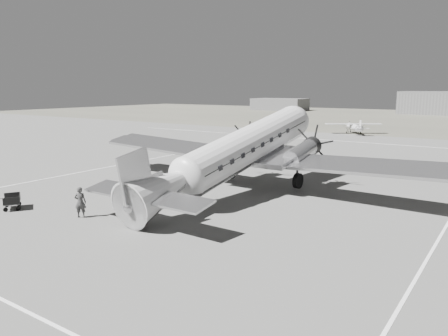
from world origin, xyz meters
TOP-DOWN VIEW (x-y plane):
  - ground at (0.00, 0.00)m, footprint 260.00×260.00m
  - taxi_line_near at (0.00, -14.00)m, footprint 60.00×0.15m
  - taxi_line_right at (12.00, 0.00)m, footprint 0.15×80.00m
  - taxi_line_left at (-18.00, 10.00)m, footprint 0.15×60.00m
  - taxi_line_horizon at (0.00, 40.00)m, footprint 90.00×0.15m
  - grass_infield at (0.00, 95.00)m, footprint 260.00×90.00m
  - shed_secondary at (-55.00, 115.00)m, footprint 18.00×10.00m
  - dc3_airliner at (-1.62, 4.58)m, footprint 32.07×22.72m
  - light_plane_left at (-8.27, 51.10)m, footprint 12.10×11.57m
  - baggage_cart_near at (-4.67, -2.88)m, footprint 2.02×1.61m
  - baggage_cart_far at (-11.41, -7.02)m, footprint 1.98×1.84m
  - ground_crew at (-6.23, -5.76)m, footprint 0.81×0.75m
  - ramp_agent at (-4.74, -1.51)m, footprint 0.72×0.84m
  - passenger at (-4.57, 0.67)m, footprint 0.64×0.82m

SIDE VIEW (x-z plane):
  - ground at x=0.00m, z-range 0.00..0.00m
  - grass_infield at x=0.00m, z-range 0.00..0.01m
  - taxi_line_near at x=0.00m, z-range 0.00..0.01m
  - taxi_line_right at x=12.00m, z-range 0.00..0.01m
  - taxi_line_left at x=-18.00m, z-range 0.00..0.01m
  - taxi_line_horizon at x=0.00m, z-range 0.00..0.01m
  - baggage_cart_far at x=-11.41m, z-range 0.00..0.91m
  - baggage_cart_near at x=-4.67m, z-range 0.00..1.02m
  - ramp_agent at x=-4.74m, z-range 0.00..1.48m
  - passenger at x=-4.57m, z-range 0.00..1.49m
  - ground_crew at x=-6.23m, z-range 0.00..1.87m
  - light_plane_left at x=-8.27m, z-range 0.00..1.96m
  - shed_secondary at x=-55.00m, z-range 0.00..4.00m
  - dc3_airliner at x=-1.62m, z-range 0.00..5.99m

